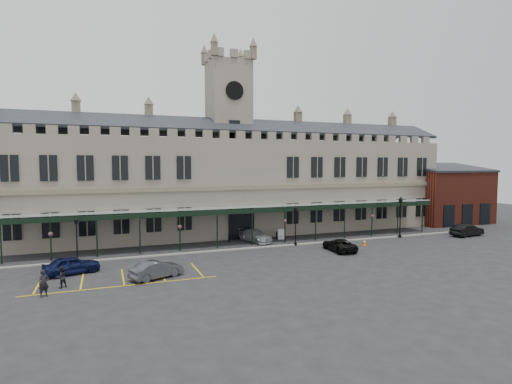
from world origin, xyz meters
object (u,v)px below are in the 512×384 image
object	(u,v)px
clock_tower	(229,132)
lamp_post_right	(400,213)
traffic_cone	(364,242)
person_b	(61,277)
car_van	(339,245)
car_left_b	(157,269)
station_building	(229,183)
car_taxi	(255,236)
lamp_post_mid	(296,222)
car_right_b	(467,230)
person_a	(44,283)
lamp_post_left	(77,236)
sign_board	(281,234)
car_left_a	(72,265)

from	to	relation	value
clock_tower	lamp_post_right	distance (m)	23.78
traffic_cone	person_b	xyz separation A→B (m)	(-29.81, -4.84, 0.45)
clock_tower	car_van	size ratio (longest dim) A/B	5.48
car_left_b	station_building	bearing A→B (deg)	-55.96
lamp_post_right	car_taxi	xyz separation A→B (m)	(-17.55, 3.74, -2.29)
lamp_post_mid	car_right_b	xyz separation A→B (m)	(22.58, -2.54, -1.88)
station_building	person_a	bearing A→B (deg)	-133.89
clock_tower	car_van	distance (m)	20.73
clock_tower	lamp_post_left	distance (m)	23.24
sign_board	car_taxi	xyz separation A→B (m)	(-3.37, -0.21, 0.10)
lamp_post_right	person_b	size ratio (longest dim) A/B	3.16
car_right_b	clock_tower	bearing A→B (deg)	57.70
car_left_a	person_a	xyz separation A→B (m)	(-1.33, -5.54, 0.19)
station_building	car_left_a	size ratio (longest dim) A/B	13.72
traffic_cone	car_left_b	distance (m)	23.51
car_left_a	person_a	bearing A→B (deg)	147.22
car_left_a	person_a	world-z (taller)	person_a
station_building	sign_board	world-z (taller)	station_building
lamp_post_mid	car_van	size ratio (longest dim) A/B	0.98
lamp_post_left	traffic_cone	bearing A→B (deg)	-5.20
clock_tower	sign_board	distance (m)	14.96
traffic_cone	lamp_post_right	bearing A→B (deg)	19.64
lamp_post_left	car_taxi	size ratio (longest dim) A/B	0.87
sign_board	car_taxi	size ratio (longest dim) A/B	0.26
clock_tower	sign_board	xyz separation A→B (m)	(4.37, -6.95, -12.50)
lamp_post_right	car_right_b	xyz separation A→B (m)	(8.47, -2.24, -2.24)
lamp_post_mid	car_van	xyz separation A→B (m)	(2.95, -4.20, -2.01)
lamp_post_right	person_b	bearing A→B (deg)	-168.72
lamp_post_mid	car_left_a	bearing A→B (deg)	-170.11
person_b	lamp_post_right	bearing A→B (deg)	158.43
station_building	sign_board	size ratio (longest dim) A/B	47.90
lamp_post_mid	lamp_post_right	world-z (taller)	lamp_post_right
station_building	person_a	world-z (taller)	station_building
lamp_post_left	car_taxi	world-z (taller)	lamp_post_left
person_b	lamp_post_mid	bearing A→B (deg)	165.74
lamp_post_right	car_left_a	world-z (taller)	lamp_post_right
car_left_a	lamp_post_mid	bearing A→B (deg)	-99.40
sign_board	car_left_b	world-z (taller)	car_left_b
car_left_a	car_right_b	distance (m)	44.92
car_right_b	sign_board	bearing A→B (deg)	68.35
clock_tower	traffic_cone	bearing A→B (deg)	-49.39
lamp_post_left	lamp_post_right	distance (m)	36.22
car_left_b	car_right_b	xyz separation A→B (m)	(38.53, 5.07, 0.06)
car_van	person_a	xyz separation A→B (m)	(-26.60, -5.24, 0.31)
lamp_post_right	car_taxi	world-z (taller)	lamp_post_right
traffic_cone	clock_tower	bearing A→B (deg)	130.61
sign_board	car_left_b	bearing A→B (deg)	-132.07
lamp_post_left	car_van	size ratio (longest dim) A/B	0.94
person_a	clock_tower	bearing A→B (deg)	16.40
car_left_b	person_a	size ratio (longest dim) A/B	2.26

